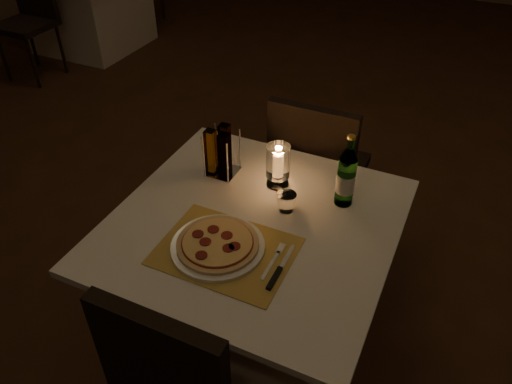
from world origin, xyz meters
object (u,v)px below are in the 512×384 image
at_px(tumbler, 286,202).
at_px(water_bottle, 346,177).
at_px(pizza, 218,243).
at_px(chair_far, 316,163).
at_px(neighbor_table_left, 90,8).
at_px(hurricane_candle, 278,163).
at_px(main_table, 254,289).
at_px(plate, 218,246).

xyz_separation_m(tumbler, water_bottle, (0.18, 0.13, 0.08)).
xyz_separation_m(pizza, water_bottle, (0.31, 0.42, 0.09)).
xyz_separation_m(chair_far, tumbler, (0.08, -0.61, 0.23)).
bearing_deg(neighbor_table_left, hurricane_candle, -38.05).
bearing_deg(tumbler, neighbor_table_left, 141.25).
distance_m(chair_far, tumbler, 0.65).
height_order(tumbler, neighbor_table_left, tumbler).
xyz_separation_m(main_table, plate, (-0.05, -0.18, 0.38)).
relative_size(plate, hurricane_candle, 1.79).
bearing_deg(main_table, tumbler, 52.90).
relative_size(main_table, tumbler, 13.61).
height_order(chair_far, hurricane_candle, hurricane_candle).
relative_size(tumbler, neighbor_table_left, 0.07).
height_order(tumbler, hurricane_candle, hurricane_candle).
bearing_deg(pizza, main_table, 74.45).
distance_m(hurricane_candle, neighbor_table_left, 3.76).
bearing_deg(pizza, plate, 52.20).
relative_size(main_table, hurricane_candle, 5.60).
bearing_deg(plate, hurricane_candle, 84.30).
xyz_separation_m(chair_far, hurricane_candle, (-0.01, -0.47, 0.30)).
bearing_deg(pizza, tumbler, 65.40).
xyz_separation_m(main_table, neighbor_table_left, (-2.95, 2.54, 0.00)).
relative_size(plate, neighbor_table_left, 0.32).
xyz_separation_m(main_table, water_bottle, (0.26, 0.24, 0.48)).
distance_m(pizza, neighbor_table_left, 3.99).
bearing_deg(pizza, chair_far, 86.79).
bearing_deg(tumbler, main_table, -127.10).
bearing_deg(main_table, neighbor_table_left, 139.25).
height_order(main_table, chair_far, chair_far).
height_order(chair_far, plate, chair_far).
xyz_separation_m(main_table, chair_far, (0.00, 0.71, 0.18)).
bearing_deg(water_bottle, plate, -126.49).
bearing_deg(pizza, hurricane_candle, 84.29).
bearing_deg(chair_far, hurricane_candle, -90.98).
height_order(main_table, hurricane_candle, hurricane_candle).
distance_m(main_table, hurricane_candle, 0.53).
distance_m(main_table, water_bottle, 0.60).
relative_size(chair_far, hurricane_candle, 5.04).
height_order(water_bottle, neighbor_table_left, water_bottle).
bearing_deg(chair_far, plate, -93.20).
distance_m(main_table, tumbler, 0.42).
relative_size(chair_far, pizza, 3.21).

